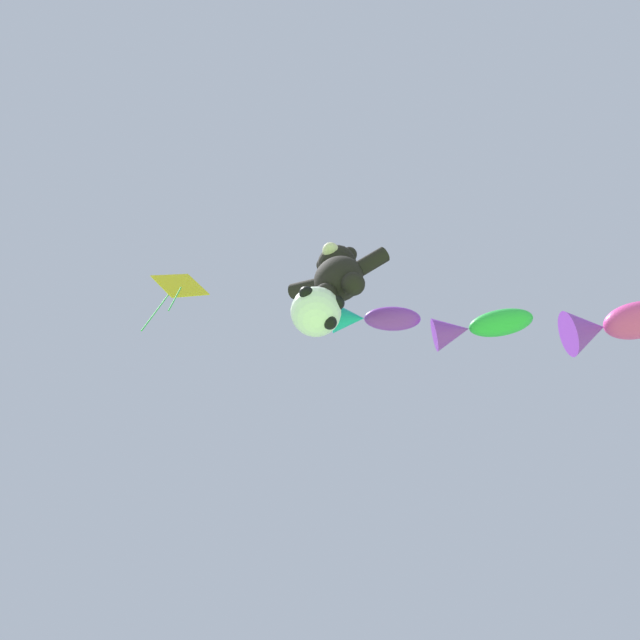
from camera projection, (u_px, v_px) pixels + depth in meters
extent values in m
ellipsoid|color=black|center=(338.00, 279.00, 10.34)|extent=(1.05, 0.89, 1.28)
sphere|color=black|center=(337.00, 264.00, 11.20)|extent=(0.88, 0.88, 0.88)
sphere|color=beige|center=(331.00, 251.00, 11.00)|extent=(0.37, 0.37, 0.37)
sphere|color=black|center=(324.00, 265.00, 11.57)|extent=(0.36, 0.36, 0.36)
cylinder|color=black|center=(305.00, 289.00, 10.67)|extent=(0.76, 0.34, 0.59)
sphere|color=black|center=(326.00, 295.00, 9.84)|extent=(0.48, 0.48, 0.48)
sphere|color=black|center=(349.00, 255.00, 11.46)|extent=(0.36, 0.36, 0.36)
cylinder|color=black|center=(372.00, 262.00, 10.42)|extent=(0.76, 0.34, 0.59)
sphere|color=black|center=(353.00, 284.00, 9.74)|extent=(0.48, 0.48, 0.48)
sphere|color=white|center=(316.00, 312.00, 9.59)|extent=(0.98, 0.98, 0.98)
sphere|color=black|center=(338.00, 303.00, 9.51)|extent=(0.28, 0.28, 0.28)
sphere|color=black|center=(318.00, 320.00, 10.01)|extent=(0.28, 0.28, 0.28)
sphere|color=black|center=(306.00, 293.00, 9.35)|extent=(0.28, 0.28, 0.28)
sphere|color=black|center=(330.00, 322.00, 9.28)|extent=(0.28, 0.28, 0.28)
ellipsoid|color=purple|center=(392.00, 319.00, 11.89)|extent=(1.48, 1.10, 0.50)
cone|color=#19ADB2|center=(349.00, 318.00, 11.88)|extent=(0.98, 0.98, 0.74)
sphere|color=black|center=(410.00, 317.00, 12.01)|extent=(0.13, 0.13, 0.13)
ellipsoid|color=green|center=(501.00, 323.00, 11.72)|extent=(1.59, 0.93, 0.55)
cone|color=purple|center=(452.00, 332.00, 11.82)|extent=(0.97, 0.95, 0.81)
sphere|color=black|center=(519.00, 316.00, 11.81)|extent=(0.14, 0.14, 0.14)
ellipsoid|color=#E53F9E|center=(637.00, 320.00, 11.60)|extent=(1.63, 1.15, 0.76)
cone|color=purple|center=(586.00, 331.00, 11.71)|extent=(1.01, 1.24, 1.11)
cube|color=yellow|center=(180.00, 285.00, 12.51)|extent=(1.13, 1.05, 1.52)
cylinder|color=green|center=(156.00, 311.00, 11.20)|extent=(0.03, 0.03, 1.99)
cylinder|color=green|center=(175.00, 298.00, 11.47)|extent=(0.03, 0.11, 1.23)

